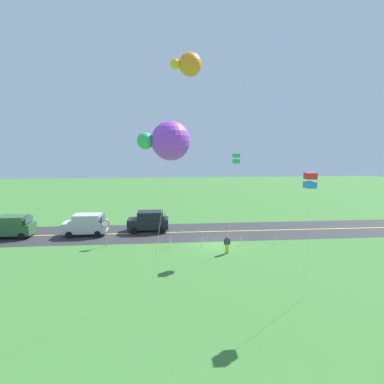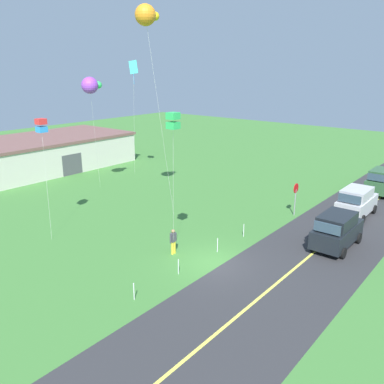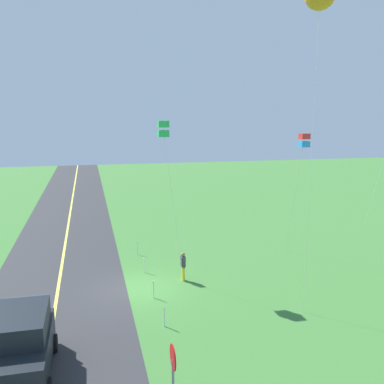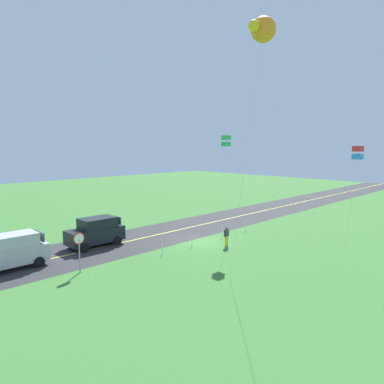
{
  "view_description": "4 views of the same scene",
  "coord_description": "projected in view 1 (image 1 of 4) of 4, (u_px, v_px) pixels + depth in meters",
  "views": [
    {
      "loc": [
        4.51,
        26.84,
        9.33
      ],
      "look_at": [
        2.53,
        2.13,
        5.41
      ],
      "focal_mm": 27.37,
      "sensor_mm": 36.0,
      "label": 1
    },
    {
      "loc": [
        -17.32,
        -12.52,
        10.91
      ],
      "look_at": [
        1.21,
        2.56,
        3.56
      ],
      "focal_mm": 37.86,
      "sensor_mm": 36.0,
      "label": 2
    },
    {
      "loc": [
        21.47,
        -2.23,
        8.92
      ],
      "look_at": [
        3.38,
        2.18,
        5.63
      ],
      "focal_mm": 40.32,
      "sensor_mm": 36.0,
      "label": 3
    },
    {
      "loc": [
        20.14,
        19.73,
        7.82
      ],
      "look_at": [
        2.25,
        1.56,
        4.47
      ],
      "focal_mm": 32.55,
      "sensor_mm": 36.0,
      "label": 4
    }
  ],
  "objects": [
    {
      "name": "ground_plane",
      "position": [
        216.0,
        244.0,
        28.24
      ],
      "size": [
        120.0,
        120.0,
        0.1
      ],
      "primitive_type": "cube",
      "color": "#3D7533"
    },
    {
      "name": "asphalt_road",
      "position": [
        210.0,
        232.0,
        32.17
      ],
      "size": [
        120.0,
        7.0,
        0.0
      ],
      "primitive_type": "cube",
      "color": "#2D2D30",
      "rests_on": "ground"
    },
    {
      "name": "road_centre_stripe",
      "position": [
        210.0,
        231.0,
        32.17
      ],
      "size": [
        120.0,
        0.16,
        0.0
      ],
      "primitive_type": "cube",
      "color": "#E5E04C",
      "rests_on": "asphalt_road"
    },
    {
      "name": "car_suv_foreground",
      "position": [
        149.0,
        221.0,
        32.15
      ],
      "size": [
        4.4,
        2.12,
        2.24
      ],
      "color": "black",
      "rests_on": "ground"
    },
    {
      "name": "car_parked_east_far",
      "position": [
        11.0,
        226.0,
        30.02
      ],
      "size": [
        4.4,
        2.12,
        2.24
      ],
      "color": "#2D5633",
      "rests_on": "ground"
    },
    {
      "name": "car_parked_east_near",
      "position": [
        86.0,
        224.0,
        30.77
      ],
      "size": [
        4.4,
        2.12,
        2.24
      ],
      "color": "#B7B7BC",
      "rests_on": "ground"
    },
    {
      "name": "stop_sign",
      "position": [
        105.0,
        228.0,
        27.22
      ],
      "size": [
        0.76,
        0.08,
        2.56
      ],
      "color": "gray",
      "rests_on": "ground"
    },
    {
      "name": "person_adult_near",
      "position": [
        227.0,
        244.0,
        25.56
      ],
      "size": [
        0.58,
        0.22,
        1.6
      ],
      "rotation": [
        0.0,
        0.0,
        0.22
      ],
      "color": "yellow",
      "rests_on": "ground"
    },
    {
      "name": "kite_red_low",
      "position": [
        236.0,
        159.0,
        25.32
      ],
      "size": [
        1.13,
        1.15,
        8.69
      ],
      "color": "silver",
      "rests_on": "ground"
    },
    {
      "name": "kite_blue_mid",
      "position": [
        169.0,
        141.0,
        10.42
      ],
      "size": [
        2.07,
        2.03,
        10.21
      ],
      "color": "silver",
      "rests_on": "ground"
    },
    {
      "name": "kite_yellow_high",
      "position": [
        189.0,
        64.0,
        17.81
      ],
      "size": [
        2.2,
        1.64,
        14.94
      ],
      "color": "silver",
      "rests_on": "ground"
    },
    {
      "name": "kite_pink_drift",
      "position": [
        310.0,
        181.0,
        16.39
      ],
      "size": [
        0.84,
        1.0,
        7.85
      ],
      "color": "silver",
      "rests_on": "ground"
    },
    {
      "name": "fence_post_0",
      "position": [
        275.0,
        240.0,
        27.92
      ],
      "size": [
        0.05,
        0.05,
        0.9
      ],
      "primitive_type": "cylinder",
      "color": "silver",
      "rests_on": "ground"
    },
    {
      "name": "fence_post_1",
      "position": [
        241.0,
        241.0,
        27.65
      ],
      "size": [
        0.05,
        0.05,
        0.9
      ],
      "primitive_type": "cylinder",
      "color": "silver",
      "rests_on": "ground"
    },
    {
      "name": "fence_post_2",
      "position": [
        203.0,
        242.0,
        27.36
      ],
      "size": [
        0.05,
        0.05,
        0.9
      ],
      "primitive_type": "cylinder",
      "color": "silver",
      "rests_on": "ground"
    },
    {
      "name": "fence_post_3",
      "position": [
        170.0,
        243.0,
        27.13
      ],
      "size": [
        0.05,
        0.05,
        0.9
      ],
      "primitive_type": "cylinder",
      "color": "silver",
      "rests_on": "ground"
    }
  ]
}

